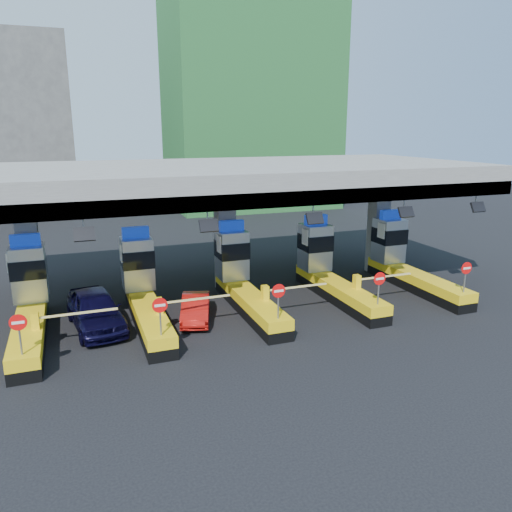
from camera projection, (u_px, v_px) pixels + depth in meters
name	position (u px, v px, depth m)	size (l,w,h in m)	color
ground	(243.00, 306.00, 25.75)	(120.00, 120.00, 0.00)	black
toll_canopy	(225.00, 181.00, 26.82)	(28.00, 12.09, 7.00)	slate
toll_lane_far_left	(29.00, 301.00, 22.26)	(4.43, 8.00, 4.16)	black
toll_lane_left	(143.00, 289.00, 23.96)	(4.43, 8.00, 4.16)	black
toll_lane_center	(241.00, 278.00, 25.65)	(4.43, 8.00, 4.16)	black
toll_lane_right	(327.00, 269.00, 27.35)	(4.43, 8.00, 4.16)	black
toll_lane_far_right	(403.00, 261.00, 29.05)	(4.43, 8.00, 4.16)	black
bg_building_scaffold	(250.00, 80.00, 55.34)	(18.00, 12.00, 28.00)	#1E5926
bg_building_concrete	(0.00, 127.00, 51.38)	(14.00, 10.00, 18.00)	#4C4C49
van	(95.00, 310.00, 22.68)	(2.08, 5.17, 1.76)	black
red_car	(196.00, 308.00, 23.69)	(1.27, 3.65, 1.20)	#B3120D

